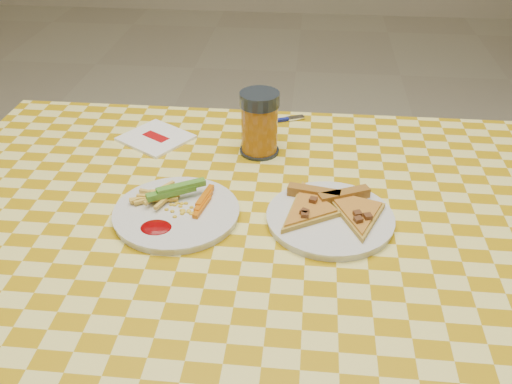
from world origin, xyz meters
TOP-DOWN VIEW (x-y plane):
  - table at (0.00, 0.00)m, footprint 1.28×0.88m
  - plate_left at (-0.13, -0.03)m, footprint 0.24×0.24m
  - plate_right at (0.14, -0.02)m, footprint 0.26×0.26m
  - fries_veggies at (-0.14, -0.01)m, footprint 0.17×0.15m
  - pizza_slices at (0.15, -0.00)m, footprint 0.26×0.22m
  - drink_glass at (-0.01, 0.23)m, footprint 0.09×0.09m
  - napkin at (-0.25, 0.26)m, footprint 0.18×0.18m
  - fork at (0.03, 0.38)m, footprint 0.13×0.07m

SIDE VIEW (x-z plane):
  - table at x=0.00m, z-range 0.30..1.06m
  - napkin at x=-0.25m, z-range 0.76..0.76m
  - fork at x=0.03m, z-range 0.76..0.76m
  - plate_left at x=-0.13m, z-range 0.76..0.77m
  - plate_right at x=0.14m, z-range 0.76..0.77m
  - pizza_slices at x=0.15m, z-range 0.76..0.79m
  - fries_veggies at x=-0.14m, z-range 0.76..0.80m
  - drink_glass at x=-0.01m, z-range 0.75..0.89m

